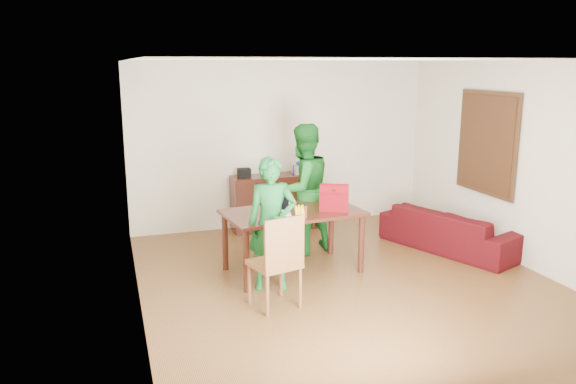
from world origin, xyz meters
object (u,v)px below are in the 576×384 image
object	(u,v)px
chair	(275,280)
red_bag	(334,200)
bottle	(305,211)
laptop	(279,211)
person_far	(303,189)
sofa	(450,230)
person_near	(272,224)
table	(293,219)

from	to	relation	value
chair	red_bag	distance (m)	1.51
bottle	laptop	bearing A→B (deg)	135.81
person_far	laptop	bearing A→B (deg)	33.88
person_far	sofa	size ratio (longest dim) A/B	0.91
laptop	person_far	bearing A→B (deg)	66.49
person_near	bottle	world-z (taller)	person_near
chair	red_bag	world-z (taller)	red_bag
table	red_bag	size ratio (longest dim) A/B	4.97
table	bottle	bearing A→B (deg)	-89.32
red_bag	sofa	world-z (taller)	red_bag
laptop	bottle	distance (m)	0.36
table	laptop	world-z (taller)	laptop
chair	sofa	distance (m)	3.21
laptop	chair	bearing A→B (deg)	-96.26
table	red_bag	distance (m)	0.59
bottle	sofa	world-z (taller)	bottle
person_near	bottle	bearing A→B (deg)	27.39
chair	bottle	world-z (taller)	chair
person_far	bottle	bearing A→B (deg)	52.75
bottle	sofa	distance (m)	2.55
person_far	bottle	size ratio (longest dim) A/B	10.85
chair	person_far	bearing A→B (deg)	46.86
chair	bottle	size ratio (longest dim) A/B	6.29
table	sofa	bearing A→B (deg)	-2.99
sofa	chair	bearing A→B (deg)	88.81
chair	sofa	bearing A→B (deg)	5.95
bottle	sofa	size ratio (longest dim) A/B	0.08
person_far	chair	bearing A→B (deg)	42.34
chair	sofa	size ratio (longest dim) A/B	0.53
table	person_far	bearing A→B (deg)	54.96
laptop	red_bag	xyz separation A→B (m)	(0.73, -0.02, 0.09)
laptop	sofa	size ratio (longest dim) A/B	0.16
person_near	laptop	size ratio (longest dim) A/B	4.83
sofa	person_near	bearing A→B (deg)	79.91
table	chair	distance (m)	1.19
red_bag	table	bearing A→B (deg)	-168.54
sofa	person_far	bearing A→B (deg)	53.45
bottle	red_bag	distance (m)	0.53
person_near	bottle	size ratio (longest dim) A/B	9.38
table	bottle	size ratio (longest dim) A/B	10.72
person_near	laptop	xyz separation A→B (m)	(0.20, 0.36, 0.05)
person_far	laptop	distance (m)	0.99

